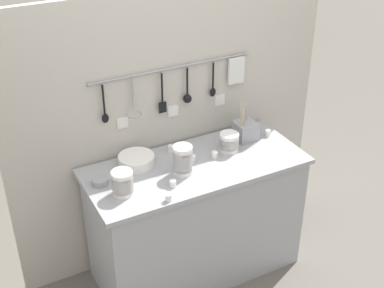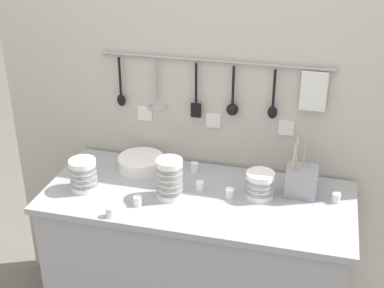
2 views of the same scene
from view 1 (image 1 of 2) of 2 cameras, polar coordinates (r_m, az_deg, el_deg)
ground_plane at (r=3.79m, az=0.35°, el=-12.96°), size 20.00×20.00×0.00m
counter at (r=3.52m, az=0.38°, el=-7.95°), size 1.37×0.59×0.84m
back_wall at (r=3.49m, az=-2.15°, el=1.61°), size 2.17×0.11×1.85m
bowl_stack_back_corner at (r=3.39m, az=3.97°, el=0.21°), size 0.12×0.12×0.12m
bowl_stack_short_front at (r=3.14m, az=-1.00°, el=-1.72°), size 0.12×0.12×0.18m
bowl_stack_nested_right at (r=3.00m, az=-7.43°, el=-4.14°), size 0.12×0.12×0.15m
plate_stack at (r=3.27m, az=-5.96°, el=-1.73°), size 0.22×0.22×0.06m
steel_mixing_bowl at (r=3.14m, az=-9.78°, el=-3.90°), size 0.10×0.10×0.04m
cutlery_caddy at (r=3.53m, az=5.71°, el=1.45°), size 0.14×0.14×0.28m
cup_edge_near at (r=3.60m, az=8.06°, el=1.18°), size 0.04×0.04×0.04m
cup_by_caddy at (r=3.33m, az=2.44°, el=-1.15°), size 0.04×0.04×0.04m
cup_back_left at (r=3.29m, az=0.13°, el=-1.51°), size 0.04×0.04×0.04m
cup_front_right at (r=3.40m, az=-2.27°, el=-0.49°), size 0.04×0.04×0.04m
cup_centre at (r=2.96m, az=-2.52°, el=-5.72°), size 0.04×0.04×0.04m
cup_front_left at (r=3.07m, az=-2.05°, el=-4.23°), size 0.04×0.04×0.04m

